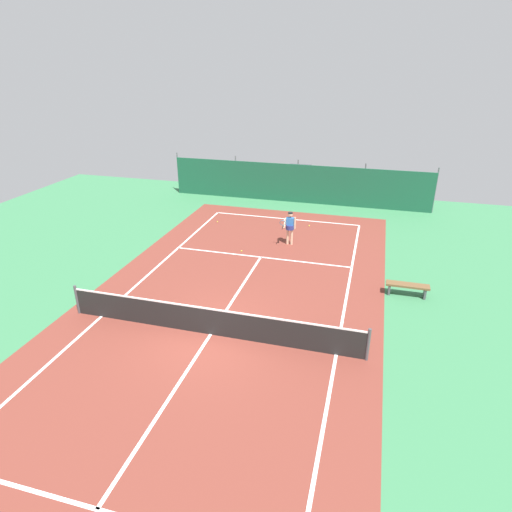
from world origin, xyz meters
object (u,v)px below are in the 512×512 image
Objects in this scene: tennis_net at (210,321)px; tennis_ball_near_player at (217,222)px; tennis_player at (290,226)px; tennis_ball_midcourt at (309,226)px; parked_car at (298,179)px; courtside_bench at (407,287)px; tennis_ball_by_sideline at (242,251)px.

tennis_net is 10.94m from tennis_ball_near_player.
tennis_player is 5.04m from tennis_ball_near_player.
parked_car is at bearing 105.63° from tennis_ball_midcourt.
tennis_player is at bearing -101.02° from tennis_ball_midcourt.
tennis_player reaches higher than tennis_ball_midcourt.
tennis_ball_near_player is (-3.55, 10.34, -0.48)m from tennis_net.
tennis_ball_midcourt is at bearing 126.16° from courtside_bench.
tennis_ball_near_player is 11.49m from courtside_bench.
tennis_ball_near_player is 8.10m from parked_car.
courtside_bench reaches higher than tennis_ball_midcourt.
tennis_ball_near_player is at bearing -26.35° from tennis_player.
courtside_bench reaches higher than tennis_ball_near_player.
tennis_ball_by_sideline is 7.73m from courtside_bench.
tennis_ball_midcourt and tennis_ball_by_sideline have the same top height.
tennis_ball_near_player is at bearing -171.89° from tennis_ball_midcourt.
tennis_net is at bearing -144.75° from courtside_bench.
courtside_bench is at bearing -30.79° from tennis_ball_near_player.
tennis_net is at bearing -71.03° from tennis_ball_near_player.
tennis_player is at bearing -83.40° from parked_car.
courtside_bench is at bearing -64.66° from parked_car.
tennis_net is 2.39× the size of parked_car.
parked_car is 2.65× the size of courtside_bench.
tennis_player reaches higher than tennis_ball_near_player.
tennis_player is (0.95, 8.27, 0.45)m from tennis_net.
tennis_ball_midcourt is 1.00× the size of tennis_ball_by_sideline.
tennis_ball_by_sideline is at bearing -54.70° from tennis_ball_near_player.
courtside_bench is (6.31, 4.46, -0.14)m from tennis_net.
tennis_net is 7.73m from courtside_bench.
tennis_net is at bearing -97.67° from tennis_ball_midcourt.
tennis_net reaches higher than tennis_ball_near_player.
tennis_player is at bearing 83.47° from tennis_net.
tennis_ball_near_player is 0.04× the size of courtside_bench.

